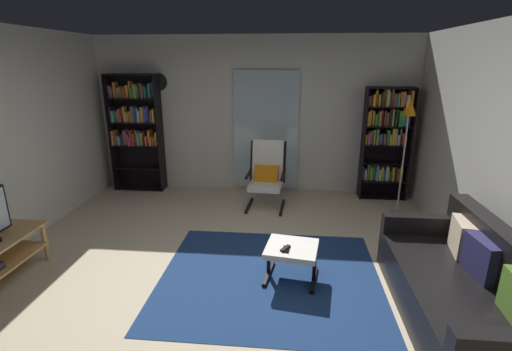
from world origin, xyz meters
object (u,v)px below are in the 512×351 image
Objects in this scene: ottoman at (292,252)px; cell_phone at (286,249)px; bookshelf_near_sofa at (386,137)px; leather_sofa at (464,289)px; bookshelf_near_tv at (136,125)px; wall_clock at (159,82)px; floor_lamp_by_shelf at (408,123)px; lounge_armchair at (267,173)px; tv_remote at (285,248)px.

cell_phone reaches higher than ottoman.
bookshelf_near_sofa reaches higher than leather_sofa.
bookshelf_near_tv reaches higher than ottoman.
wall_clock reaches higher than leather_sofa.
leather_sofa is 1.15× the size of floor_lamp_by_shelf.
wall_clock reaches higher than bookshelf_near_tv.
lounge_armchair is 1.75× the size of ottoman.
lounge_armchair is 7.10× the size of tv_remote.
floor_lamp_by_shelf is at bearing 80.55° from tv_remote.
tv_remote is (-1.55, 0.45, 0.07)m from leather_sofa.
tv_remote is at bearing -136.70° from ottoman.
lounge_armchair is at bearing -21.41° from wall_clock.
cell_phone is 0.48× the size of wall_clock.
tv_remote is (0.33, -2.09, -0.15)m from lounge_armchair.
wall_clock is at bearing 135.80° from cell_phone.
floor_lamp_by_shelf is at bearing -82.36° from bookshelf_near_sofa.
cell_phone is (2.63, -2.72, -0.76)m from bookshelf_near_tv.
tv_remote is at bearing -120.17° from bookshelf_near_sofa.
tv_remote is at bearing -81.00° from lounge_armchair.
leather_sofa is 1.91× the size of lounge_armchair.
tv_remote is at bearing -130.15° from floor_lamp_by_shelf.
tv_remote is 1.03× the size of cell_phone.
wall_clock is (-3.84, 0.88, 0.48)m from floor_lamp_by_shelf.
cell_phone is at bearing -125.91° from ottoman.
wall_clock is at bearing 158.66° from tv_remote.
lounge_armchair reaches higher than leather_sofa.
bookshelf_near_sofa is at bearing 90.53° from tv_remote.
bookshelf_near_sofa reaches higher than floor_lamp_by_shelf.
wall_clock reaches higher than cell_phone.
lounge_armchair is at bearing 126.48° from leather_sofa.
lounge_armchair is (-1.88, 2.54, 0.23)m from leather_sofa.
cell_phone is (-1.54, 0.44, 0.07)m from leather_sofa.
floor_lamp_by_shelf is at bearing -12.91° from wall_clock.
floor_lamp_by_shelf is at bearing -10.16° from bookshelf_near_tv.
wall_clock is at bearing 158.59° from lounge_armchair.
ottoman is 0.34× the size of floor_lamp_by_shelf.
leather_sofa is (4.17, -3.16, -0.83)m from bookshelf_near_tv.
floor_lamp_by_shelf is (1.63, 1.96, 0.99)m from cell_phone.
bookshelf_near_tv is 2.45m from lounge_armchair.
floor_lamp_by_shelf is at bearing 58.18° from cell_phone.
tv_remote is (-0.06, -0.06, 0.08)m from ottoman.
wall_clock is (0.42, 0.12, 0.72)m from bookshelf_near_tv.
wall_clock is at bearing 167.09° from floor_lamp_by_shelf.
bookshelf_near_sofa is at bearing 68.06° from cell_phone.
bookshelf_near_sofa is 3.84m from wall_clock.
bookshelf_near_tv is 1.17× the size of floor_lamp_by_shelf.
cell_phone is 0.08× the size of floor_lamp_by_shelf.
ottoman is (-1.48, -2.59, -0.72)m from bookshelf_near_sofa.
leather_sofa is at bearing -19.14° from ottoman.
floor_lamp_by_shelf reaches higher than lounge_armchair.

